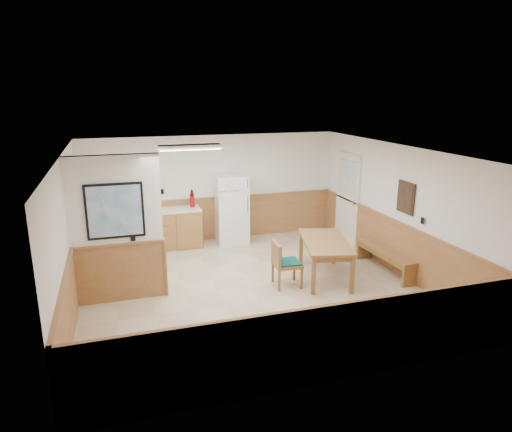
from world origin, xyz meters
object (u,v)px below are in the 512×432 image
object	(u,v)px
fire_extinguisher	(192,200)
soap_bottle	(120,209)
dining_chair	(282,261)
refrigerator	(232,209)
dining_table	(325,245)
dining_bench	(386,255)

from	to	relation	value
fire_extinguisher	soap_bottle	distance (m)	1.61
dining_chair	soap_bottle	world-z (taller)	soap_bottle
refrigerator	fire_extinguisher	size ratio (longest dim) A/B	4.00
dining_table	dining_chair	distance (m)	0.94
soap_bottle	dining_bench	bearing A→B (deg)	-28.77
refrigerator	dining_table	size ratio (longest dim) A/B	0.92
refrigerator	dining_chair	size ratio (longest dim) A/B	1.90
refrigerator	fire_extinguisher	xyz separation A→B (m)	(-0.90, 0.09, 0.27)
dining_bench	soap_bottle	bearing A→B (deg)	149.22
dining_table	fire_extinguisher	xyz separation A→B (m)	(-2.05, 2.72, 0.42)
dining_table	dining_bench	bearing A→B (deg)	11.60
dining_table	dining_chair	bearing A→B (deg)	-157.84
dining_chair	fire_extinguisher	size ratio (longest dim) A/B	2.10
fire_extinguisher	dining_chair	bearing A→B (deg)	-68.79
dining_chair	fire_extinguisher	xyz separation A→B (m)	(-1.14, 2.84, 0.58)
refrigerator	dining_table	xyz separation A→B (m)	(1.15, -2.63, -0.15)
dining_chair	soap_bottle	xyz separation A→B (m)	(-2.75, 2.78, 0.51)
fire_extinguisher	soap_bottle	bearing A→B (deg)	-178.53
dining_chair	fire_extinguisher	world-z (taller)	fire_extinguisher
dining_chair	soap_bottle	size ratio (longest dim) A/B	4.27
dining_bench	soap_bottle	xyz separation A→B (m)	(-4.96, 2.73, 0.65)
dining_chair	dining_bench	bearing A→B (deg)	4.84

